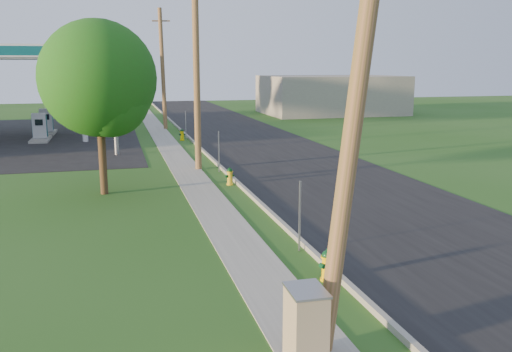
{
  "coord_description": "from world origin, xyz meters",
  "views": [
    {
      "loc": [
        -4.58,
        -9.41,
        5.09
      ],
      "look_at": [
        0.0,
        8.0,
        1.4
      ],
      "focal_mm": 38.0,
      "sensor_mm": 36.0,
      "label": 1
    }
  ],
  "objects_px": {
    "utility_pole_far": "(163,69)",
    "tree_verge": "(101,83)",
    "fuel_pump_ne": "(40,130)",
    "utility_cabinet": "(306,327)",
    "hydrant_mid": "(230,176)",
    "utility_pole_near": "(358,83)",
    "hydrant_near": "(327,265)",
    "price_pylon": "(112,59)",
    "tree_lot": "(92,67)",
    "fuel_pump_se": "(47,124)",
    "utility_pole_mid": "(196,68)",
    "hydrant_far": "(182,135)"
  },
  "relations": [
    {
      "from": "fuel_pump_ne",
      "to": "utility_cabinet",
      "type": "distance_m",
      "value": 32.37
    },
    {
      "from": "tree_lot",
      "to": "utility_cabinet",
      "type": "relative_size",
      "value": 5.49
    },
    {
      "from": "price_pylon",
      "to": "tree_lot",
      "type": "relative_size",
      "value": 0.89
    },
    {
      "from": "utility_pole_mid",
      "to": "fuel_pump_ne",
      "type": "height_order",
      "value": "utility_pole_mid"
    },
    {
      "from": "hydrant_far",
      "to": "utility_cabinet",
      "type": "distance_m",
      "value": 29.15
    },
    {
      "from": "fuel_pump_se",
      "to": "tree_verge",
      "type": "bearing_deg",
      "value": -78.09
    },
    {
      "from": "utility_pole_far",
      "to": "price_pylon",
      "type": "distance_m",
      "value": 13.11
    },
    {
      "from": "tree_verge",
      "to": "utility_cabinet",
      "type": "relative_size",
      "value": 4.88
    },
    {
      "from": "tree_lot",
      "to": "hydrant_far",
      "type": "distance_m",
      "value": 16.65
    },
    {
      "from": "fuel_pump_ne",
      "to": "tree_verge",
      "type": "xyz_separation_m",
      "value": [
        4.51,
        -17.37,
        3.69
      ]
    },
    {
      "from": "fuel_pump_se",
      "to": "utility_cabinet",
      "type": "distance_m",
      "value": 36.26
    },
    {
      "from": "fuel_pump_ne",
      "to": "tree_verge",
      "type": "bearing_deg",
      "value": -75.45
    },
    {
      "from": "tree_lot",
      "to": "utility_cabinet",
      "type": "height_order",
      "value": "tree_lot"
    },
    {
      "from": "tree_lot",
      "to": "hydrant_far",
      "type": "relative_size",
      "value": 9.26
    },
    {
      "from": "utility_pole_near",
      "to": "utility_pole_far",
      "type": "bearing_deg",
      "value": 90.0
    },
    {
      "from": "hydrant_mid",
      "to": "hydrant_far",
      "type": "height_order",
      "value": "hydrant_far"
    },
    {
      "from": "utility_pole_far",
      "to": "fuel_pump_ne",
      "type": "bearing_deg",
      "value": -150.67
    },
    {
      "from": "fuel_pump_ne",
      "to": "hydrant_far",
      "type": "bearing_deg",
      "value": -13.57
    },
    {
      "from": "price_pylon",
      "to": "hydrant_near",
      "type": "distance_m",
      "value": 21.6
    },
    {
      "from": "tree_verge",
      "to": "tree_lot",
      "type": "height_order",
      "value": "tree_lot"
    },
    {
      "from": "utility_pole_near",
      "to": "fuel_pump_ne",
      "type": "bearing_deg",
      "value": 106.02
    },
    {
      "from": "tree_verge",
      "to": "utility_pole_near",
      "type": "bearing_deg",
      "value": -72.13
    },
    {
      "from": "hydrant_near",
      "to": "utility_cabinet",
      "type": "bearing_deg",
      "value": -117.49
    },
    {
      "from": "utility_pole_far",
      "to": "tree_lot",
      "type": "height_order",
      "value": "utility_pole_far"
    },
    {
      "from": "price_pylon",
      "to": "utility_cabinet",
      "type": "bearing_deg",
      "value": -83.06
    },
    {
      "from": "tree_verge",
      "to": "hydrant_mid",
      "type": "xyz_separation_m",
      "value": [
        5.15,
        0.42,
        -4.03
      ]
    },
    {
      "from": "hydrant_near",
      "to": "utility_cabinet",
      "type": "xyz_separation_m",
      "value": [
        -1.78,
        -3.41,
        0.31
      ]
    },
    {
      "from": "fuel_pump_ne",
      "to": "tree_verge",
      "type": "relative_size",
      "value": 0.47
    },
    {
      "from": "hydrant_near",
      "to": "fuel_pump_se",
      "type": "bearing_deg",
      "value": 106.85
    },
    {
      "from": "utility_pole_mid",
      "to": "price_pylon",
      "type": "bearing_deg",
      "value": 125.34
    },
    {
      "from": "tree_lot",
      "to": "utility_cabinet",
      "type": "distance_m",
      "value": 44.36
    },
    {
      "from": "utility_pole_far",
      "to": "utility_pole_near",
      "type": "bearing_deg",
      "value": -90.0
    },
    {
      "from": "tree_verge",
      "to": "utility_cabinet",
      "type": "xyz_separation_m",
      "value": [
        3.4,
        -14.01,
        -3.71
      ]
    },
    {
      "from": "tree_verge",
      "to": "hydrant_far",
      "type": "bearing_deg",
      "value": 71.98
    },
    {
      "from": "tree_lot",
      "to": "hydrant_mid",
      "type": "bearing_deg",
      "value": -77.79
    },
    {
      "from": "hydrant_mid",
      "to": "utility_cabinet",
      "type": "distance_m",
      "value": 14.55
    },
    {
      "from": "utility_pole_far",
      "to": "fuel_pump_ne",
      "type": "height_order",
      "value": "utility_pole_far"
    },
    {
      "from": "utility_cabinet",
      "to": "utility_pole_mid",
      "type": "bearing_deg",
      "value": 86.91
    },
    {
      "from": "utility_pole_far",
      "to": "tree_verge",
      "type": "distance_m",
      "value": 22.8
    },
    {
      "from": "price_pylon",
      "to": "tree_lot",
      "type": "distance_m",
      "value": 20.1
    },
    {
      "from": "hydrant_mid",
      "to": "hydrant_far",
      "type": "distance_m",
      "value": 14.68
    },
    {
      "from": "tree_verge",
      "to": "hydrant_near",
      "type": "relative_size",
      "value": 8.62
    },
    {
      "from": "utility_pole_far",
      "to": "price_pylon",
      "type": "xyz_separation_m",
      "value": [
        -3.9,
        -12.5,
        0.63
      ]
    },
    {
      "from": "tree_verge",
      "to": "utility_cabinet",
      "type": "distance_m",
      "value": 14.89
    },
    {
      "from": "utility_pole_mid",
      "to": "utility_pole_near",
      "type": "bearing_deg",
      "value": -90.0
    },
    {
      "from": "utility_pole_near",
      "to": "tree_verge",
      "type": "height_order",
      "value": "utility_pole_near"
    },
    {
      "from": "utility_pole_near",
      "to": "hydrant_near",
      "type": "height_order",
      "value": "utility_pole_near"
    },
    {
      "from": "utility_pole_near",
      "to": "price_pylon",
      "type": "xyz_separation_m",
      "value": [
        -3.9,
        23.5,
        0.63
      ]
    },
    {
      "from": "utility_cabinet",
      "to": "hydrant_mid",
      "type": "bearing_deg",
      "value": 83.09
    },
    {
      "from": "tree_lot",
      "to": "utility_pole_near",
      "type": "bearing_deg",
      "value": -82.64
    }
  ]
}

